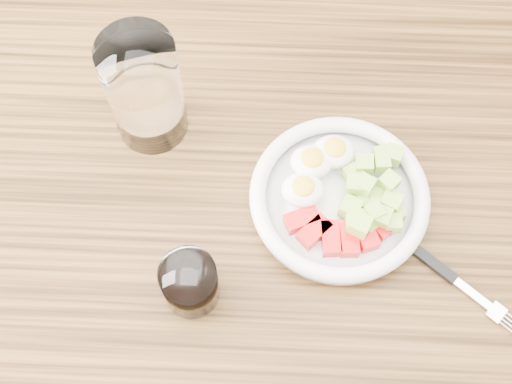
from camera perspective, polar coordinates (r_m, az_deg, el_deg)
ground at (r=1.64m, az=0.34°, el=-11.77°), size 4.00×4.00×0.00m
dining_table at (r=1.00m, az=0.55°, el=-3.60°), size 1.50×0.90×0.77m
bowl at (r=0.90m, az=6.69°, el=-0.34°), size 0.23×0.23×0.06m
fork at (r=0.90m, az=14.63°, el=-6.06°), size 0.16×0.13×0.01m
water_glass at (r=0.90m, az=-8.91°, el=8.06°), size 0.09×0.09×0.17m
coffee_glass at (r=0.84m, az=-5.31°, el=-7.30°), size 0.07×0.07×0.08m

